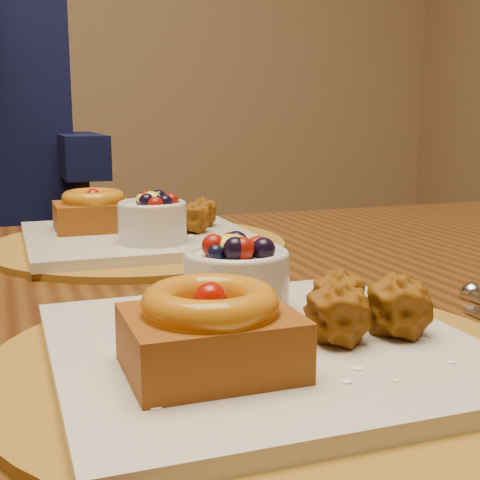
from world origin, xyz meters
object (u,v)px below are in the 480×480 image
place_setting_far (137,232)px  chair_far (12,336)px  place_setting_near (258,336)px  dining_table (183,363)px

place_setting_far → chair_far: place_setting_far is taller
place_setting_far → chair_far: bearing=103.9°
place_setting_near → chair_far: 1.14m
place_setting_near → chair_far: size_ratio=0.47×
dining_table → place_setting_far: bearing=90.6°
place_setting_near → place_setting_far: bearing=90.0°
place_setting_near → dining_table: bearing=89.4°
dining_table → place_setting_near: bearing=-90.6°
dining_table → chair_far: 0.91m
dining_table → place_setting_near: 0.24m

